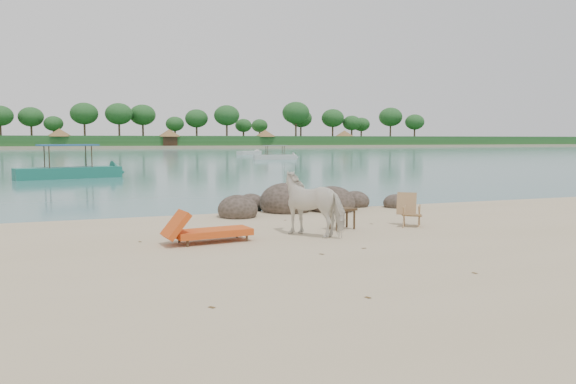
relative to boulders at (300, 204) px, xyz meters
name	(u,v)px	position (x,y,z in m)	size (l,w,h in m)	color
water	(113,153)	(-1.02, 84.26, -0.23)	(400.00, 400.00, 0.00)	#397372
far_shore	(99,147)	(-1.02, 164.26, -0.23)	(420.00, 90.00, 1.40)	tan
far_scenery	(102,136)	(-0.99, 130.96, 2.91)	(420.00, 18.00, 9.50)	#1E4C1E
boulders	(300,204)	(0.00, 0.00, 0.00)	(6.35, 2.91, 1.18)	#332B22
cow	(315,205)	(-1.29, -4.17, 0.50)	(0.79, 1.73, 1.46)	silver
side_table	(342,220)	(-0.35, -3.68, 0.03)	(0.64, 0.41, 0.52)	#332114
lounge_chair	(213,229)	(-3.69, -4.27, 0.08)	(2.04, 0.71, 0.61)	#D85419
deck_chair	(412,211)	(1.51, -3.88, 0.19)	(0.54, 0.59, 0.84)	#A67753
boat_near	(68,150)	(-6.99, 19.34, 1.38)	(6.61, 1.49, 3.21)	#1A6B5B
boat_mid	(275,147)	(14.40, 44.19, 1.09)	(5.37, 1.21, 2.63)	beige
boat_far	(249,152)	(17.51, 65.13, 0.09)	(5.47, 1.23, 0.63)	silver
dead_leaves	(332,250)	(-1.60, -5.81, -0.22)	(8.59, 7.57, 0.00)	brown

